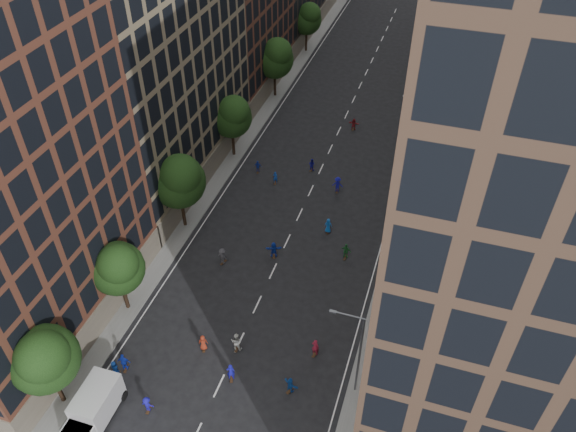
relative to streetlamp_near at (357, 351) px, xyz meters
The scene contains 34 objects.
ground 30.30m from the streetlamp_near, 110.32° to the left, with size 240.00×240.00×0.00m, color black.
sidewalk_left 42.27m from the streetlamp_near, 122.21° to the left, with size 4.00×105.00×0.15m, color slate.
sidewalk_right 35.90m from the streetlamp_near, 87.37° to the left, with size 4.00×105.00×0.15m, color slate.
bldg_left_b 39.13m from the streetlamp_near, 141.93° to the left, with size 14.00×26.00×34.00m, color #7E6E53.
bldg_right_a 15.75m from the streetlamp_near, 19.17° to the left, with size 14.00×30.00×36.00m, color #4B3628.
bldg_right_b 35.03m from the streetlamp_near, 74.90° to the left, with size 14.00×28.00×33.00m, color #6A6157.
tree_left_0 22.89m from the streetlamp_near, 159.12° to the right, with size 5.20×5.20×8.83m.
tree_left_1 21.47m from the streetlamp_near, behind, with size 4.80×4.80×8.21m.
tree_left_2 25.48m from the streetlamp_near, 147.07° to the left, with size 5.60×5.60×9.45m.
tree_left_3 35.12m from the streetlamp_near, 127.52° to the left, with size 5.00×5.00×8.58m.
tree_left_4 48.78m from the streetlamp_near, 115.99° to the left, with size 5.40×5.40×9.08m.
tree_left_5 63.57m from the streetlamp_near, 109.66° to the left, with size 4.80×4.80×8.33m.
tree_right_a 35.87m from the streetlamp_near, 88.38° to the left, with size 5.00×5.00×8.39m.
tree_right_b 55.86m from the streetlamp_near, 88.95° to the left, with size 5.20×5.20×8.83m.
streetlamp_near is the anchor object (origin of this frame).
streetlamp_far 33.00m from the streetlamp_near, 90.00° to the left, with size 2.64×0.22×9.06m.
cargo_van 20.40m from the streetlamp_near, 154.91° to the right, with size 2.60×5.42×2.86m.
skater_0 19.89m from the streetlamp_near, 166.22° to the right, with size 0.78×0.51×1.60m, color #1646B4.
skater_1 10.75m from the streetlamp_near, 167.90° to the right, with size 0.66×0.44×1.82m, color #1715AE.
skater_3 16.77m from the streetlamp_near, 155.72° to the right, with size 0.98×0.56×1.51m, color #1A15B0.
skater_4 19.26m from the streetlamp_near, 168.02° to the right, with size 1.09×0.45×1.86m, color #152BAA.
skater_5 6.65m from the streetlamp_near, 160.78° to the right, with size 1.42×0.45×1.53m, color #124295.
skater_6 13.73m from the streetlamp_near, behind, with size 0.79×0.51×1.62m, color #9F301A.
skater_7 6.15m from the streetlamp_near, 148.06° to the left, with size 0.67×0.44×1.84m, color maroon.
skater_8 11.18m from the streetlamp_near, behind, with size 0.92×0.72×1.90m, color white.
skater_9 18.94m from the streetlamp_near, 147.00° to the left, with size 1.17×0.67×1.81m, color #3D3C41.
skater_10 15.62m from the streetlamp_near, 105.40° to the left, with size 1.05×0.44×1.79m, color #1B5B26.
skater_11 17.14m from the streetlamp_near, 131.28° to the left, with size 1.64×0.52×1.77m, color #1431A4.
skater_12 19.39m from the streetlamp_near, 110.66° to the left, with size 0.84×0.55×1.71m, color #1552AD.
skater_13 28.62m from the streetlamp_near, 121.46° to the left, with size 0.57×0.37×1.55m, color #1441A7.
skater_14 30.46m from the streetlamp_near, 112.21° to the left, with size 0.76×0.59×1.56m, color #14139B.
skater_15 26.20m from the streetlamp_near, 106.69° to the left, with size 1.24×0.72×1.93m, color #141292.
skater_16 31.26m from the streetlamp_near, 124.33° to the left, with size 0.89×0.37×1.52m, color #132A9D.
skater_17 39.66m from the streetlamp_near, 102.62° to the left, with size 1.45×0.46×1.57m, color maroon.
Camera 1 is at (13.16, -13.58, 40.22)m, focal length 35.00 mm.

